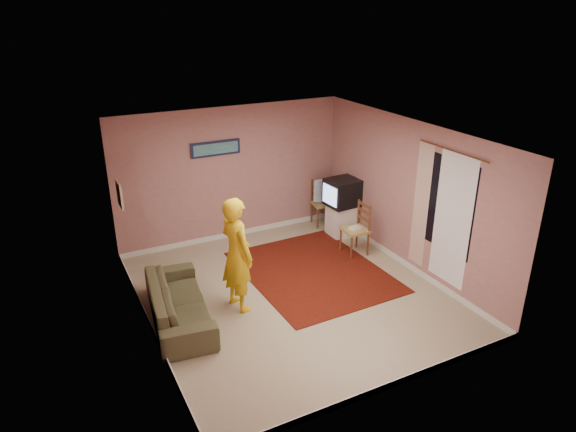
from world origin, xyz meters
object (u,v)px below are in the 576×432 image
chair_b (355,224)px  sofa (179,302)px  crt_tv (342,192)px  chair_a (323,198)px  person (237,254)px  tv_cabinet (342,220)px

chair_b → sofa: size_ratio=0.27×
crt_tv → sofa: bearing=-162.7°
chair_a → sofa: bearing=-142.3°
crt_tv → sofa: (-3.74, -1.46, -0.61)m
crt_tv → person: size_ratio=0.37×
crt_tv → chair_b: (-0.24, -0.82, -0.31)m
crt_tv → sofa: 4.06m
crt_tv → tv_cabinet: bearing=-0.0°
chair_b → sofa: bearing=-77.8°
crt_tv → person: 3.22m
person → tv_cabinet: bearing=-73.8°
chair_a → chair_b: bearing=-88.8°
tv_cabinet → crt_tv: 0.58m
tv_cabinet → sofa: bearing=-158.7°
chair_a → chair_b: size_ratio=0.98×
chair_a → sofa: 4.24m
tv_cabinet → chair_a: chair_a is taller
chair_a → sofa: (-3.69, -2.08, -0.29)m
chair_b → person: person is taller
chair_a → person: person is taller
tv_cabinet → chair_a: (-0.06, 0.62, 0.26)m
tv_cabinet → sofa: size_ratio=0.32×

